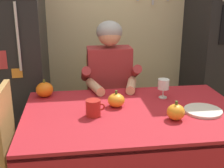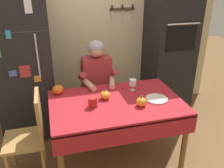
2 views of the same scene
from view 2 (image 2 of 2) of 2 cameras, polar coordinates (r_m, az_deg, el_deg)
ground_plane at (r=2.97m, az=1.44°, el=-17.57°), size 10.00×10.00×0.00m
back_wall_assembly at (r=3.59m, az=-3.80°, el=13.41°), size 3.70×0.13×2.60m
refrigerator at (r=3.27m, az=-19.61°, el=3.59°), size 0.68×0.71×1.80m
wall_oven at (r=3.66m, az=13.19°, el=9.02°), size 0.60×0.64×2.10m
dining_table at (r=2.64m, az=1.12°, el=-5.86°), size 1.40×0.90×0.74m
chair_behind_person at (r=3.37m, az=-3.87°, el=-1.54°), size 0.40×0.40×0.93m
seated_person at (r=3.11m, az=-3.29°, el=0.72°), size 0.47×0.55×1.25m
chair_left_side at (r=2.67m, az=-18.30°, el=-10.61°), size 0.40×0.40×0.93m
coffee_mug at (r=2.50m, az=-4.51°, el=-4.20°), size 0.12×0.09×0.10m
wine_glass at (r=2.82m, az=4.83°, el=0.29°), size 0.08×0.08×0.14m
pumpkin_large at (r=2.82m, az=-12.46°, el=-1.24°), size 0.12×0.12×0.13m
pumpkin_medium at (r=2.65m, az=-1.63°, el=-2.60°), size 0.11×0.11×0.11m
pumpkin_small at (r=2.52m, az=6.82°, el=-4.15°), size 0.11×0.11×0.12m
serving_tray at (r=2.69m, az=10.32°, el=-3.44°), size 0.24×0.24×0.02m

